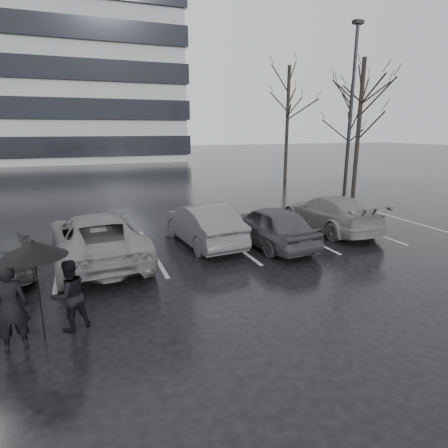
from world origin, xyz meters
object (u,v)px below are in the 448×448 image
pedestrian_left (10,308)px  tree_east (359,127)px  pedestrian_right (70,295)px  car_west_a (203,224)px  car_main (270,226)px  tree_ne (349,134)px  car_east (330,213)px  tree_north (287,124)px  car_west_b (97,237)px  lamp_post (350,127)px

pedestrian_left → tree_east: 21.64m
pedestrian_left → pedestrian_right: 1.06m
car_west_a → car_main: bearing=149.3°
pedestrian_left → tree_ne: 25.96m
car_east → tree_north: bearing=-113.8°
pedestrian_right → tree_ne: bearing=-165.1°
car_west_b → tree_north: 21.32m
car_east → tree_north: tree_north is taller
car_west_a → car_west_b: (-3.50, -0.59, 0.04)m
tree_north → lamp_post: bearing=-104.2°
lamp_post → tree_north: lamp_post is taller
car_east → lamp_post: lamp_post is taller
car_west_a → lamp_post: size_ratio=0.49×
lamp_post → pedestrian_left: bearing=-148.4°
tree_east → car_east: bearing=-134.3°
pedestrian_right → tree_east: tree_east is taller
pedestrian_left → lamp_post: lamp_post is taller
car_west_b → car_east: size_ratio=1.13×
car_west_a → pedestrian_left: (-5.14, -5.03, 0.13)m
car_east → pedestrian_right: pedestrian_right is taller
tree_north → pedestrian_right: bearing=-129.5°
car_east → tree_east: tree_east is taller
car_west_b → tree_ne: tree_ne is taller
car_west_a → tree_east: 14.73m
pedestrian_right → lamp_post: (12.80, 8.03, 3.26)m
car_west_a → car_east: bearing=174.4°
car_east → tree_east: bearing=-134.9°
car_main → tree_ne: (12.77, 12.27, 2.80)m
car_east → tree_ne: tree_ne is taller
car_west_a → tree_east: tree_east is taller
car_west_b → pedestrian_right: 4.06m
pedestrian_right → car_east: bearing=-178.9°
pedestrian_right → tree_east: 20.63m
lamp_post → tree_ne: (6.24, 7.84, -0.49)m
lamp_post → tree_east: lamp_post is taller
car_west_a → pedestrian_left: pedestrian_left is taller
car_west_b → lamp_post: 13.18m
car_west_b → lamp_post: lamp_post is taller
tree_ne → tree_north: size_ratio=0.82×
tree_east → tree_ne: (2.50, 4.00, -0.50)m
car_west_b → tree_ne: (18.37, 11.88, 2.75)m
car_main → tree_east: tree_east is taller
car_west_b → tree_east: 18.01m
car_west_b → pedestrian_right: size_ratio=3.69×
tree_ne → tree_north: bearing=139.4°
tree_ne → tree_north: 4.67m
car_main → pedestrian_left: size_ratio=2.44×
pedestrian_left → tree_north: 25.64m
tree_ne → lamp_post: bearing=-128.5°
pedestrian_right → tree_north: 24.71m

